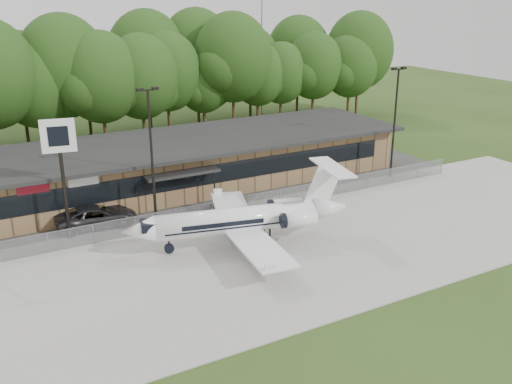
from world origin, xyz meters
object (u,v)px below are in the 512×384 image
terminal (180,162)px  suv (96,217)px  pole_sign (60,149)px  business_jet (245,220)px

terminal → suv: bearing=-146.8°
terminal → pole_sign: 14.03m
suv → pole_sign: (-2.22, -1.25, 5.75)m
business_jet → pole_sign: (-10.27, 6.99, 4.68)m
terminal → business_jet: bearing=-94.0°
terminal → suv: terminal is taller
suv → business_jet: bearing=-132.2°
terminal → business_jet: business_jet is taller
terminal → suv: 10.87m
suv → pole_sign: bearing=122.8°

